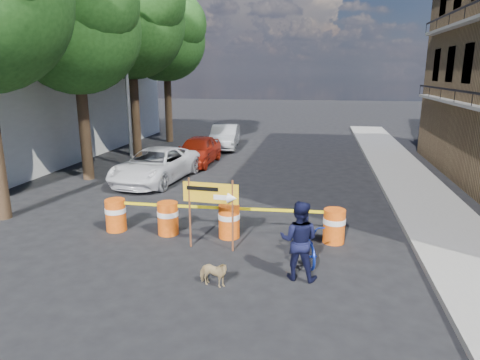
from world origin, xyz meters
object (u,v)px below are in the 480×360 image
at_px(detour_sign, 218,199).
at_px(suv_white, 156,165).
at_px(pedestrian, 299,240).
at_px(barrel_mid_left, 168,218).
at_px(bicycle, 305,222).
at_px(barrel_far_right, 334,225).
at_px(barrel_mid_right, 229,221).
at_px(sedan_red, 198,150).
at_px(barrel_far_left, 116,214).
at_px(dog, 213,274).
at_px(sedan_silver, 225,137).

distance_m(detour_sign, suv_white, 7.53).
xyz_separation_m(pedestrian, suv_white, (-6.12, 7.46, -0.20)).
xyz_separation_m(barrel_mid_left, bicycle, (3.73, -0.93, 0.45)).
bearing_deg(barrel_far_right, barrel_mid_right, -177.03).
bearing_deg(barrel_mid_right, sedan_red, 110.86).
xyz_separation_m(bicycle, suv_white, (-6.21, 6.43, -0.26)).
bearing_deg(barrel_far_left, dog, -37.69).
xyz_separation_m(detour_sign, pedestrian, (2.04, -1.16, -0.46)).
distance_m(barrel_far_left, detour_sign, 3.34).
bearing_deg(barrel_far_right, pedestrian, -110.62).
relative_size(pedestrian, dog, 2.54).
height_order(barrel_mid_left, pedestrian, pedestrian).
height_order(barrel_mid_right, sedan_red, sedan_red).
distance_m(barrel_far_left, barrel_far_right, 5.99).
height_order(barrel_mid_right, dog, barrel_mid_right).
bearing_deg(suv_white, barrel_far_left, -73.29).
bearing_deg(detour_sign, sedan_red, 112.32).
distance_m(barrel_far_right, bicycle, 1.43).
xyz_separation_m(barrel_mid_right, sedan_silver, (-3.09, 13.50, 0.21)).
bearing_deg(sedan_silver, sedan_red, -100.08).
xyz_separation_m(dog, suv_white, (-4.41, 8.18, 0.38)).
bearing_deg(dog, barrel_mid_right, 16.80).
xyz_separation_m(barrel_mid_left, sedan_red, (-1.72, 9.03, 0.21)).
bearing_deg(pedestrian, barrel_far_right, -103.66).
height_order(bicycle, dog, bicycle).
bearing_deg(barrel_far_left, barrel_far_right, 2.01).
height_order(dog, sedan_silver, sedan_silver).
bearing_deg(sedan_silver, dog, -84.43).
bearing_deg(sedan_silver, barrel_mid_right, -83.11).
distance_m(barrel_far_right, sedan_silver, 14.58).
distance_m(sedan_red, sedan_silver, 4.56).
relative_size(dog, suv_white, 0.14).
bearing_deg(barrel_mid_left, sedan_red, 100.77).
relative_size(barrel_mid_right, dog, 1.32).
distance_m(barrel_mid_left, pedestrian, 4.15).
xyz_separation_m(barrel_far_left, pedestrian, (5.17, -1.96, 0.40)).
height_order(barrel_far_right, detour_sign, detour_sign).
distance_m(detour_sign, sedan_silver, 14.69).
relative_size(barrel_mid_right, detour_sign, 0.49).
xyz_separation_m(bicycle, sedan_red, (-5.44, 9.95, -0.24)).
distance_m(barrel_mid_right, barrel_far_right, 2.76).
bearing_deg(sedan_red, barrel_far_left, -87.62).
xyz_separation_m(barrel_far_left, barrel_far_right, (5.99, 0.21, 0.00)).
bearing_deg(barrel_far_right, detour_sign, -160.61).
relative_size(barrel_far_left, pedestrian, 0.52).
xyz_separation_m(suv_white, sedan_silver, (1.09, 8.07, 0.01)).
distance_m(barrel_mid_right, detour_sign, 1.22).
distance_m(barrel_far_left, pedestrian, 5.55).
bearing_deg(sedan_silver, detour_sign, -84.24).
relative_size(barrel_far_right, dog, 1.32).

